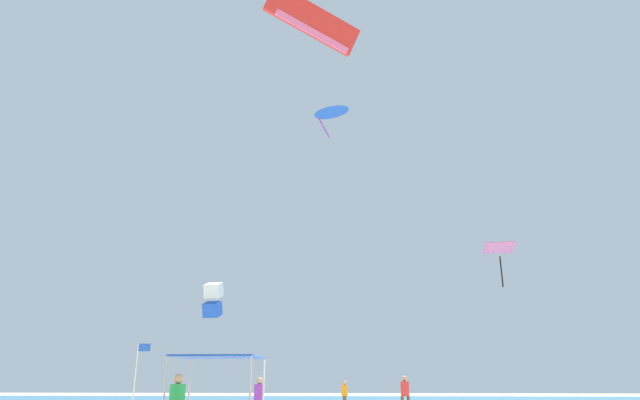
{
  "coord_description": "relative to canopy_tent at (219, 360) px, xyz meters",
  "views": [
    {
      "loc": [
        1.86,
        -19.49,
        1.7
      ],
      "look_at": [
        0.4,
        6.33,
        10.16
      ],
      "focal_mm": 30.81,
      "sensor_mm": 36.0,
      "label": 1
    }
  ],
  "objects": [
    {
      "name": "ocean_strip",
      "position": [
        2.66,
        30.17,
        -2.3
      ],
      "size": [
        110.0,
        23.71,
        0.03
      ],
      "primitive_type": "cube",
      "color": "teal",
      "rests_on": "ground"
    },
    {
      "name": "kite_parafoil_red",
      "position": [
        2.54,
        7.74,
        19.12
      ],
      "size": [
        5.6,
        2.58,
        3.56
      ],
      "rotation": [
        0.0,
        0.0,
        0.41
      ],
      "color": "red"
    },
    {
      "name": "kite_delta_blue",
      "position": [
        3.24,
        17.84,
        18.64
      ],
      "size": [
        3.74,
        3.74,
        2.25
      ],
      "rotation": [
        0.0,
        0.0,
        5.34
      ],
      "color": "blue"
    },
    {
      "name": "person_leftmost",
      "position": [
        0.73,
        4.22,
        -1.27
      ],
      "size": [
        0.42,
        0.47,
        1.77
      ],
      "rotation": [
        0.0,
        0.0,
        4.95
      ],
      "color": "slate",
      "rests_on": "ground"
    },
    {
      "name": "banner_flag",
      "position": [
        -5.42,
        6.89,
        -0.31
      ],
      "size": [
        0.61,
        0.06,
        3.29
      ],
      "color": "silver",
      "rests_on": "ground"
    },
    {
      "name": "person_rightmost",
      "position": [
        7.24,
        11.42,
        -1.21
      ],
      "size": [
        0.49,
        0.45,
        1.87
      ],
      "rotation": [
        0.0,
        0.0,
        0.22
      ],
      "color": "brown",
      "rests_on": "ground"
    },
    {
      "name": "canopy_tent",
      "position": [
        0.0,
        0.0,
        0.0
      ],
      "size": [
        2.76,
        2.76,
        2.46
      ],
      "color": "#B2B2B7",
      "rests_on": "ground"
    },
    {
      "name": "person_central",
      "position": [
        4.01,
        16.08,
        -1.37
      ],
      "size": [
        0.38,
        0.42,
        1.6
      ],
      "rotation": [
        0.0,
        0.0,
        1.86
      ],
      "color": "brown",
      "rests_on": "ground"
    },
    {
      "name": "kite_diamond_pink",
      "position": [
        15.5,
        21.18,
        8.48
      ],
      "size": [
        2.36,
        2.34,
        3.1
      ],
      "rotation": [
        0.0,
        0.0,
        6.18
      ],
      "color": "pink"
    },
    {
      "name": "kite_box_white",
      "position": [
        -6.68,
        25.04,
        5.51
      ],
      "size": [
        1.39,
        1.65,
        2.98
      ],
      "rotation": [
        0.0,
        0.0,
        6.19
      ],
      "color": "white"
    }
  ]
}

